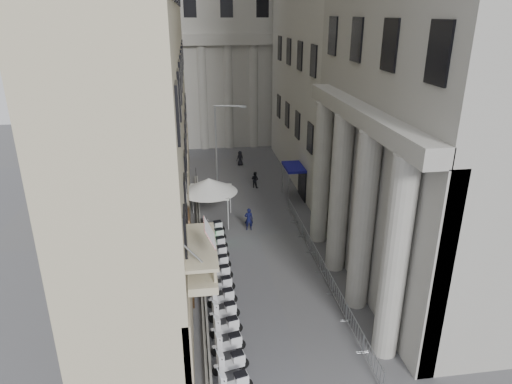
% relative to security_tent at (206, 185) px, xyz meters
% --- Properties ---
extents(far_building, '(22.00, 10.00, 30.00)m').
position_rel_security_tent_xyz_m(far_building, '(3.60, 25.50, 12.01)').
color(far_building, '#A3A19A').
rests_on(far_building, ground).
extents(iron_fence, '(0.30, 28.00, 1.40)m').
position_rel_security_tent_xyz_m(iron_fence, '(-0.70, -4.50, -2.99)').
color(iron_fence, black).
rests_on(iron_fence, ground).
extents(blue_awning, '(1.60, 3.00, 3.00)m').
position_rel_security_tent_xyz_m(blue_awning, '(7.75, 3.50, -2.99)').
color(blue_awning, navy).
rests_on(blue_awning, ground).
extents(scooter_1, '(1.49, 0.85, 1.50)m').
position_rel_security_tent_xyz_m(scooter_1, '(0.36, -16.82, -2.99)').
color(scooter_1, silver).
rests_on(scooter_1, ground).
extents(scooter_2, '(1.49, 0.85, 1.50)m').
position_rel_security_tent_xyz_m(scooter_2, '(0.36, -15.53, -2.99)').
color(scooter_2, silver).
rests_on(scooter_2, ground).
extents(scooter_3, '(1.49, 0.85, 1.50)m').
position_rel_security_tent_xyz_m(scooter_3, '(0.36, -14.24, -2.99)').
color(scooter_3, silver).
rests_on(scooter_3, ground).
extents(scooter_4, '(1.49, 0.85, 1.50)m').
position_rel_security_tent_xyz_m(scooter_4, '(0.36, -12.95, -2.99)').
color(scooter_4, silver).
rests_on(scooter_4, ground).
extents(scooter_5, '(1.49, 0.85, 1.50)m').
position_rel_security_tent_xyz_m(scooter_5, '(0.36, -11.66, -2.99)').
color(scooter_5, silver).
rests_on(scooter_5, ground).
extents(scooter_6, '(1.49, 0.85, 1.50)m').
position_rel_security_tent_xyz_m(scooter_6, '(0.36, -10.37, -2.99)').
color(scooter_6, silver).
rests_on(scooter_6, ground).
extents(scooter_7, '(1.49, 0.85, 1.50)m').
position_rel_security_tent_xyz_m(scooter_7, '(0.36, -9.07, -2.99)').
color(scooter_7, silver).
rests_on(scooter_7, ground).
extents(scooter_8, '(1.49, 0.85, 1.50)m').
position_rel_security_tent_xyz_m(scooter_8, '(0.36, -7.78, -2.99)').
color(scooter_8, silver).
rests_on(scooter_8, ground).
extents(scooter_9, '(1.49, 0.85, 1.50)m').
position_rel_security_tent_xyz_m(scooter_9, '(0.36, -6.49, -2.99)').
color(scooter_9, silver).
rests_on(scooter_9, ground).
extents(scooter_10, '(1.49, 0.85, 1.50)m').
position_rel_security_tent_xyz_m(scooter_10, '(0.36, -5.20, -2.99)').
color(scooter_10, silver).
rests_on(scooter_10, ground).
extents(scooter_11, '(1.49, 0.85, 1.50)m').
position_rel_security_tent_xyz_m(scooter_11, '(0.36, -3.91, -2.99)').
color(scooter_11, silver).
rests_on(scooter_11, ground).
extents(scooter_12, '(1.49, 0.85, 1.50)m').
position_rel_security_tent_xyz_m(scooter_12, '(0.36, -2.62, -2.99)').
color(scooter_12, silver).
rests_on(scooter_12, ground).
extents(barrier_0, '(0.60, 2.40, 1.10)m').
position_rel_security_tent_xyz_m(barrier_0, '(6.79, -17.72, -2.99)').
color(barrier_0, '#95989C').
rests_on(barrier_0, ground).
extents(barrier_1, '(0.60, 2.40, 1.10)m').
position_rel_security_tent_xyz_m(barrier_1, '(6.79, -15.22, -2.99)').
color(barrier_1, '#95989C').
rests_on(barrier_1, ground).
extents(barrier_2, '(0.60, 2.40, 1.10)m').
position_rel_security_tent_xyz_m(barrier_2, '(6.79, -12.72, -2.99)').
color(barrier_2, '#95989C').
rests_on(barrier_2, ground).
extents(barrier_3, '(0.60, 2.40, 1.10)m').
position_rel_security_tent_xyz_m(barrier_3, '(6.79, -10.22, -2.99)').
color(barrier_3, '#95989C').
rests_on(barrier_3, ground).
extents(barrier_4, '(0.60, 2.40, 1.10)m').
position_rel_security_tent_xyz_m(barrier_4, '(6.79, -7.72, -2.99)').
color(barrier_4, '#95989C').
rests_on(barrier_4, ground).
extents(barrier_5, '(0.60, 2.40, 1.10)m').
position_rel_security_tent_xyz_m(barrier_5, '(6.79, -5.22, -2.99)').
color(barrier_5, '#95989C').
rests_on(barrier_5, ground).
extents(barrier_6, '(0.60, 2.40, 1.10)m').
position_rel_security_tent_xyz_m(barrier_6, '(6.79, -2.72, -2.99)').
color(barrier_6, '#95989C').
rests_on(barrier_6, ground).
extents(barrier_7, '(0.60, 2.40, 1.10)m').
position_rel_security_tent_xyz_m(barrier_7, '(6.79, -0.22, -2.99)').
color(barrier_7, '#95989C').
rests_on(barrier_7, ground).
extents(security_tent, '(4.40, 4.40, 3.58)m').
position_rel_security_tent_xyz_m(security_tent, '(0.00, 0.00, 0.00)').
color(security_tent, silver).
rests_on(security_tent, ground).
extents(street_lamp, '(2.67, 0.75, 8.30)m').
position_rel_security_tent_xyz_m(street_lamp, '(1.42, 4.35, 1.96)').
color(street_lamp, gray).
rests_on(street_lamp, ground).
extents(info_kiosk, '(0.64, 0.99, 2.03)m').
position_rel_security_tent_xyz_m(info_kiosk, '(-0.27, -4.48, -1.97)').
color(info_kiosk, black).
rests_on(info_kiosk, ground).
extents(pedestrian_a, '(0.67, 0.47, 1.76)m').
position_rel_security_tent_xyz_m(pedestrian_a, '(3.04, -2.26, -2.11)').
color(pedestrian_a, '#0D0F37').
rests_on(pedestrian_a, ground).
extents(pedestrian_b, '(0.96, 0.93, 1.55)m').
position_rel_security_tent_xyz_m(pedestrian_b, '(4.76, 6.60, -2.22)').
color(pedestrian_b, black).
rests_on(pedestrian_b, ground).
extents(pedestrian_c, '(0.91, 0.79, 1.58)m').
position_rel_security_tent_xyz_m(pedestrian_c, '(4.12, 13.50, -2.20)').
color(pedestrian_c, black).
rests_on(pedestrian_c, ground).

